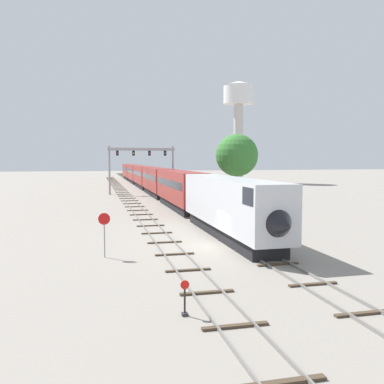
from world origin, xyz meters
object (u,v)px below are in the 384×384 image
water_tower (239,106)px  stop_sign (104,229)px  passenger_train (149,178)px  trackside_tree_left (237,155)px  switch_stand (185,303)px  signal_gantry (142,159)px

water_tower → stop_sign: 91.62m
passenger_train → stop_sign: (-10.00, -54.55, -0.74)m
water_tower → trackside_tree_left: size_ratio=2.71×
stop_sign → water_tower: bearing=64.8°
passenger_train → switch_stand: 65.79m
switch_stand → stop_sign: size_ratio=0.51×
signal_gantry → trackside_tree_left: (13.09, -14.30, 0.55)m
signal_gantry → switch_stand: size_ratio=8.29×
signal_gantry → switch_stand: (-4.85, -58.65, -5.83)m
passenger_train → stop_sign: 55.46m
passenger_train → trackside_tree_left: trackside_tree_left is taller
stop_sign → trackside_tree_left: 39.79m
switch_stand → trackside_tree_left: 48.26m
passenger_train → switch_stand: (-7.10, -65.37, -2.09)m
water_tower → stop_sign: (-38.12, -81.08, -19.15)m
passenger_train → water_tower: size_ratio=4.30×
passenger_train → trackside_tree_left: 24.04m
switch_stand → trackside_tree_left: trackside_tree_left is taller
signal_gantry → stop_sign: bearing=-99.2°
switch_stand → stop_sign: (-2.90, 10.82, 1.35)m
water_tower → passenger_train: bearing=-136.7°
switch_stand → water_tower: bearing=69.0°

